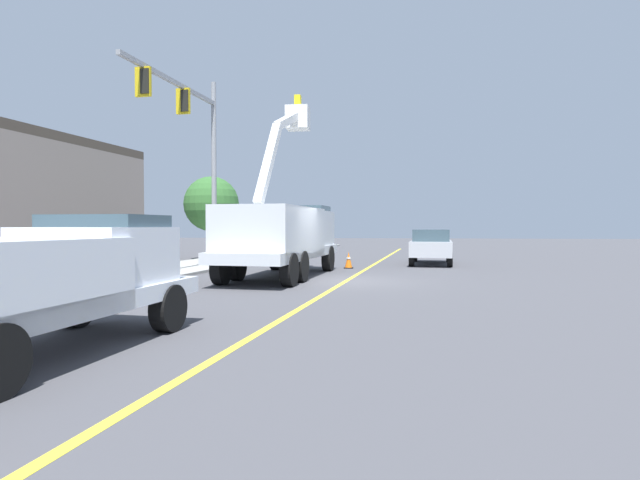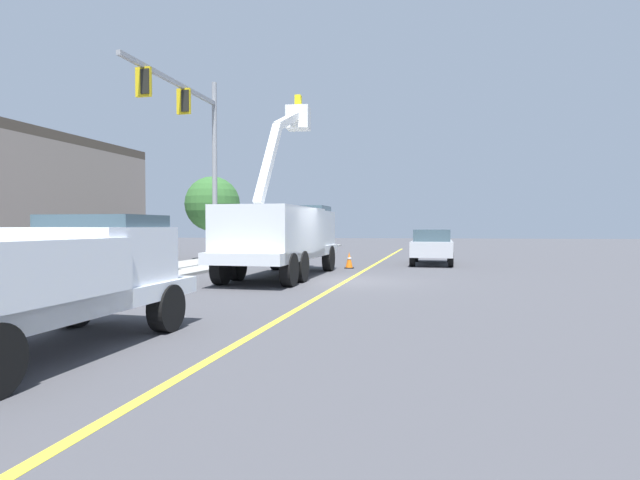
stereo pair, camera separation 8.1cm
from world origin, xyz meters
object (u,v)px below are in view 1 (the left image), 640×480
utility_bucket_truck (283,233)px  traffic_signal_mast (193,134)px  service_pickup_truck (42,278)px  traffic_cone_mid_front (349,260)px  passing_minivan (431,244)px

utility_bucket_truck → traffic_signal_mast: 5.90m
service_pickup_truck → traffic_signal_mast: size_ratio=0.70×
service_pickup_truck → utility_bucket_truck: bearing=-6.5°
traffic_cone_mid_front → passing_minivan: bearing=-52.2°
traffic_cone_mid_front → traffic_signal_mast: 8.42m
utility_bucket_truck → service_pickup_truck: size_ratio=1.45×
utility_bucket_truck → traffic_cone_mid_front: (3.96, -2.18, -1.26)m
service_pickup_truck → passing_minivan: size_ratio=1.16×
utility_bucket_truck → passing_minivan: utility_bucket_truck is taller
traffic_cone_mid_front → traffic_signal_mast: bearing=110.0°
traffic_cone_mid_front → traffic_signal_mast: (-2.26, 6.20, 5.23)m
utility_bucket_truck → traffic_cone_mid_front: 4.69m
traffic_signal_mast → passing_minivan: bearing=-62.4°
passing_minivan → utility_bucket_truck: bearing=139.0°
passing_minivan → traffic_cone_mid_front: 4.92m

